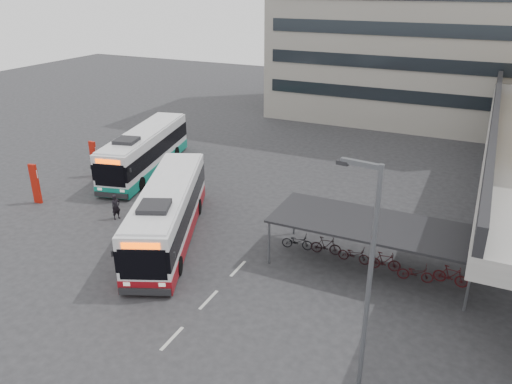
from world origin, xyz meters
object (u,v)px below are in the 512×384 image
at_px(bus_main, 168,213).
at_px(pedestrian, 116,207).
at_px(lamp_post, 367,270).
at_px(bus_teal, 145,151).

distance_m(bus_main, pedestrian, 4.57).
height_order(bus_main, lamp_post, lamp_post).
xyz_separation_m(bus_main, bus_teal, (-7.92, 8.47, -0.02)).
relative_size(bus_teal, pedestrian, 7.42).
bearing_deg(bus_teal, pedestrian, -79.08).
xyz_separation_m(pedestrian, lamp_post, (17.03, -7.27, 4.12)).
bearing_deg(bus_main, lamp_post, -50.70).
xyz_separation_m(bus_teal, pedestrian, (3.48, -7.74, -0.80)).
bearing_deg(lamp_post, bus_teal, 151.52).
distance_m(bus_teal, lamp_post, 25.63).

